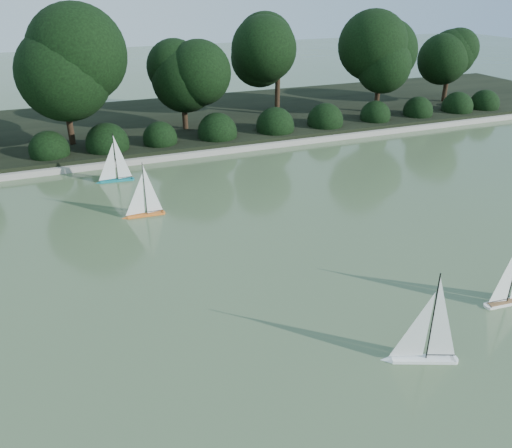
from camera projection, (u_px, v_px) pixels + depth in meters
name	position (u px, v px, depth m)	size (l,w,h in m)	color
ground	(293.00, 313.00, 8.72)	(80.00, 80.00, 0.00)	#425734
pond_coping	(174.00, 156.00, 16.20)	(40.00, 0.35, 0.18)	gray
far_bank	(151.00, 124.00, 19.51)	(40.00, 8.00, 0.30)	black
tree_line	(188.00, 62.00, 17.51)	(26.31, 3.93, 4.39)	black
shrub_hedge	(168.00, 138.00, 16.79)	(29.10, 1.10, 1.10)	black
sailboat_white_a	(419.00, 347.00, 7.53)	(1.15, 0.60, 1.62)	white
sailboat_orange	(141.00, 207.00, 12.19)	(1.08, 0.23, 1.48)	orange
sailboat_teal	(113.00, 174.00, 14.30)	(1.12, 0.27, 1.53)	#15757D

